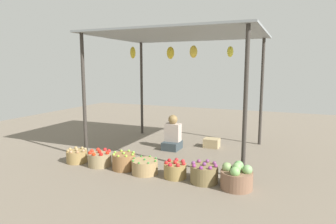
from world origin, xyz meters
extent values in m
plane|color=#746858|center=(0.00, 0.00, 0.00)|extent=(14.00, 14.00, 0.00)
cylinder|color=#38332D|center=(-1.59, -1.23, 1.25)|extent=(0.07, 0.07, 2.50)
cylinder|color=#38332D|center=(1.59, -1.23, 1.25)|extent=(0.07, 0.07, 2.50)
cylinder|color=#38332D|center=(-1.59, 1.23, 1.25)|extent=(0.07, 0.07, 2.50)
cylinder|color=#38332D|center=(1.59, 1.23, 1.25)|extent=(0.07, 0.07, 2.50)
cube|color=gray|center=(0.00, 0.00, 2.52)|extent=(3.48, 2.76, 0.04)
ellipsoid|color=gold|center=(-1.05, -0.17, 2.16)|extent=(0.12, 0.12, 0.26)
ellipsoid|color=yellow|center=(-0.33, 0.26, 2.16)|extent=(0.17, 0.17, 0.27)
ellipsoid|color=yellow|center=(0.31, -0.02, 2.16)|extent=(0.16, 0.16, 0.26)
ellipsoid|color=yellow|center=(1.02, 0.27, 2.16)|extent=(0.13, 0.13, 0.22)
cube|color=#354045|center=(-0.17, -0.01, 0.09)|extent=(0.36, 0.44, 0.18)
cube|color=#BCAC9F|center=(-0.17, 0.04, 0.38)|extent=(0.34, 0.22, 0.40)
sphere|color=olive|center=(-0.17, 0.04, 0.67)|extent=(0.21, 0.21, 0.21)
cylinder|color=#9C7F4A|center=(-1.53, -1.60, 0.11)|extent=(0.40, 0.40, 0.23)
sphere|color=#9F865C|center=(-1.53, -1.60, 0.25)|extent=(0.06, 0.06, 0.06)
sphere|color=tan|center=(-1.36, -1.60, 0.25)|extent=(0.06, 0.06, 0.06)
sphere|color=#9F895F|center=(-1.41, -1.48, 0.25)|extent=(0.06, 0.06, 0.06)
sphere|color=#998152|center=(-1.53, -1.43, 0.25)|extent=(0.06, 0.06, 0.06)
sphere|color=#A78752|center=(-1.64, -1.48, 0.25)|extent=(0.06, 0.06, 0.06)
sphere|color=#A78652|center=(-1.69, -1.60, 0.25)|extent=(0.06, 0.06, 0.06)
sphere|color=#9D8051|center=(-1.64, -1.71, 0.25)|extent=(0.06, 0.06, 0.06)
sphere|color=#A47E5C|center=(-1.53, -1.76, 0.25)|extent=(0.06, 0.06, 0.06)
sphere|color=#A87A50|center=(-1.41, -1.71, 0.25)|extent=(0.06, 0.06, 0.06)
cylinder|color=#98845D|center=(-0.99, -1.60, 0.12)|extent=(0.43, 0.43, 0.25)
sphere|color=red|center=(-0.99, -1.60, 0.27)|extent=(0.07, 0.07, 0.07)
sphere|color=red|center=(-0.82, -1.60, 0.27)|extent=(0.07, 0.07, 0.07)
sphere|color=red|center=(-0.87, -1.47, 0.27)|extent=(0.07, 0.07, 0.07)
sphere|color=red|center=(-0.99, -1.42, 0.27)|extent=(0.07, 0.07, 0.07)
sphere|color=red|center=(-1.12, -1.47, 0.27)|extent=(0.07, 0.07, 0.07)
sphere|color=red|center=(-1.17, -1.60, 0.27)|extent=(0.07, 0.07, 0.07)
sphere|color=red|center=(-1.12, -1.72, 0.27)|extent=(0.07, 0.07, 0.07)
sphere|color=red|center=(-0.99, -1.77, 0.27)|extent=(0.07, 0.07, 0.07)
sphere|color=red|center=(-0.87, -1.72, 0.27)|extent=(0.07, 0.07, 0.07)
cylinder|color=olive|center=(-0.47, -1.58, 0.14)|extent=(0.42, 0.42, 0.28)
sphere|color=#85C640|center=(-0.47, -1.58, 0.30)|extent=(0.04, 0.04, 0.04)
sphere|color=#90C839|center=(-0.29, -1.58, 0.30)|extent=(0.04, 0.04, 0.04)
sphere|color=#83CE41|center=(-0.35, -1.45, 0.30)|extent=(0.04, 0.04, 0.04)
sphere|color=#83CF3A|center=(-0.47, -1.40, 0.30)|extent=(0.04, 0.04, 0.04)
sphere|color=#8DC33C|center=(-0.60, -1.45, 0.30)|extent=(0.04, 0.04, 0.04)
sphere|color=#85C941|center=(-0.66, -1.58, 0.30)|extent=(0.04, 0.04, 0.04)
sphere|color=#95C43F|center=(-0.60, -1.71, 0.30)|extent=(0.04, 0.04, 0.04)
sphere|color=#94C339|center=(-0.47, -1.77, 0.30)|extent=(0.04, 0.04, 0.04)
sphere|color=#95C93A|center=(-0.35, -1.71, 0.30)|extent=(0.04, 0.04, 0.04)
cylinder|color=#A48658|center=(-0.02, -1.63, 0.12)|extent=(0.46, 0.46, 0.24)
sphere|color=#348737|center=(-0.02, -1.63, 0.25)|extent=(0.04, 0.04, 0.04)
sphere|color=green|center=(0.18, -1.63, 0.25)|extent=(0.04, 0.04, 0.04)
sphere|color=#388537|center=(0.12, -1.49, 0.25)|extent=(0.04, 0.04, 0.04)
sphere|color=#408A29|center=(-0.02, -1.42, 0.25)|extent=(0.04, 0.04, 0.04)
sphere|color=#32842C|center=(-0.17, -1.49, 0.25)|extent=(0.04, 0.04, 0.04)
sphere|color=#3C8533|center=(-0.23, -1.63, 0.25)|extent=(0.04, 0.04, 0.04)
sphere|color=green|center=(-0.17, -1.78, 0.25)|extent=(0.04, 0.04, 0.04)
sphere|color=#428F32|center=(-0.02, -1.84, 0.25)|extent=(0.04, 0.04, 0.04)
sphere|color=#358637|center=(0.12, -1.78, 0.25)|extent=(0.04, 0.04, 0.04)
cylinder|color=olive|center=(0.54, -1.61, 0.12)|extent=(0.38, 0.38, 0.24)
sphere|color=red|center=(0.54, -1.61, 0.27)|extent=(0.07, 0.07, 0.07)
sphere|color=red|center=(0.69, -1.61, 0.26)|extent=(0.07, 0.07, 0.07)
sphere|color=red|center=(0.63, -1.50, 0.26)|extent=(0.07, 0.07, 0.07)
sphere|color=#AC2428|center=(0.50, -1.47, 0.26)|extent=(0.07, 0.07, 0.07)
sphere|color=#AD161A|center=(0.40, -1.55, 0.26)|extent=(0.07, 0.07, 0.07)
sphere|color=red|center=(0.40, -1.68, 0.26)|extent=(0.07, 0.07, 0.07)
sphere|color=red|center=(0.50, -1.76, 0.26)|extent=(0.07, 0.07, 0.07)
sphere|color=#B32623|center=(0.63, -1.73, 0.26)|extent=(0.07, 0.07, 0.07)
cylinder|color=olive|center=(1.04, -1.63, 0.14)|extent=(0.45, 0.45, 0.28)
sphere|color=#75377A|center=(1.04, -1.63, 0.30)|extent=(0.06, 0.06, 0.06)
sphere|color=#833471|center=(1.23, -1.63, 0.30)|extent=(0.06, 0.06, 0.06)
sphere|color=#773F6C|center=(1.17, -1.50, 0.30)|extent=(0.06, 0.06, 0.06)
sphere|color=#783E73|center=(1.04, -1.44, 0.30)|extent=(0.06, 0.06, 0.06)
sphere|color=#7E376E|center=(0.91, -1.50, 0.30)|extent=(0.06, 0.06, 0.06)
sphere|color=#763B73|center=(0.86, -1.63, 0.30)|extent=(0.06, 0.06, 0.06)
sphere|color=#84306E|center=(0.91, -1.76, 0.30)|extent=(0.06, 0.06, 0.06)
sphere|color=#752E6E|center=(1.04, -1.81, 0.30)|extent=(0.06, 0.06, 0.06)
sphere|color=#833576|center=(1.17, -1.76, 0.30)|extent=(0.06, 0.06, 0.06)
cylinder|color=brown|center=(1.57, -1.67, 0.14)|extent=(0.49, 0.49, 0.27)
sphere|color=#7CAA61|center=(1.57, -1.67, 0.33)|extent=(0.15, 0.15, 0.15)
sphere|color=#7CA866|center=(1.72, -1.67, 0.32)|extent=(0.15, 0.15, 0.15)
sphere|color=#73AD62|center=(1.57, -1.52, 0.32)|extent=(0.15, 0.15, 0.15)
sphere|color=#81A15E|center=(1.41, -1.67, 0.32)|extent=(0.15, 0.15, 0.15)
sphere|color=#78AD5E|center=(1.57, -1.83, 0.32)|extent=(0.15, 0.15, 0.15)
cube|color=tan|center=(0.60, 0.51, 0.10)|extent=(0.35, 0.29, 0.21)
camera|label=1|loc=(2.31, -6.08, 1.83)|focal=31.99mm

